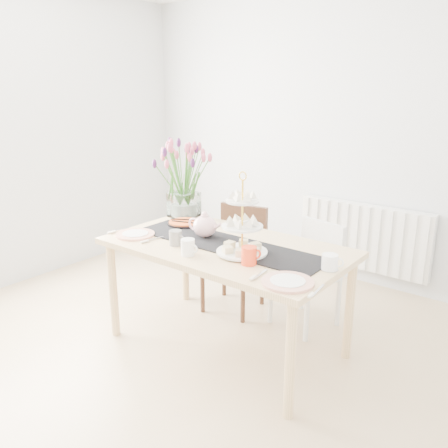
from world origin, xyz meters
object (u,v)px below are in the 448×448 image
Objects in this scene: dining_table at (226,255)px; mug_grey at (176,238)px; mug_white at (188,247)px; plate_right at (288,282)px; teapot at (205,226)px; radiator at (363,237)px; tulip_vase at (183,167)px; cake_stand at (242,234)px; tart_tin at (184,223)px; chair_brown at (238,250)px; cream_jug at (330,262)px; plate_left at (135,234)px; chair_white at (312,267)px; mug_orange at (249,256)px.

mug_grey reaches higher than dining_table.
mug_white is (-0.07, -0.30, 0.13)m from dining_table.
teapot is at bearing 159.38° from plate_right.
tulip_vase reaches higher than radiator.
teapot is (0.49, -0.32, -0.31)m from tulip_vase.
cake_stand is 0.76m from tart_tin.
radiator is 1.44× the size of chair_brown.
mug_white is at bearing -101.00° from radiator.
chair_brown is 8.94× the size of cream_jug.
tart_tin is 0.41m from plate_left.
mug_white is (-0.25, -0.22, -0.08)m from cake_stand.
plate_right is at bearing -2.60° from plate_left.
chair_white is (0.62, 0.11, -0.03)m from chair_brown.
mug_white is at bearing -176.02° from cream_jug.
tart_tin is 2.35× the size of mug_orange.
mug_grey is 0.91× the size of mug_orange.
mug_grey reaches higher than chair_white.
mug_orange is (0.02, -1.81, 0.35)m from radiator.
cream_jug is at bearing 10.16° from cake_stand.
teapot is 0.35m from tart_tin.
tulip_vase is (-0.37, -0.23, 0.66)m from chair_brown.
plate_left is (-0.42, -0.26, -0.08)m from teapot.
chair_white is at bearing 48.90° from teapot.
radiator is 1.96m from plate_right.
plate_left is (-0.95, -0.04, -0.05)m from mug_orange.
mug_grey is (0.26, -0.37, 0.03)m from tart_tin.
cream_jug reaches higher than tart_tin.
chair_brown is at bearing 64.22° from tart_tin.
radiator is 12.91× the size of cream_jug.
teapot is 1.04× the size of tart_tin.
tulip_vase is 0.45m from tart_tin.
mug_orange is at bearing -75.78° from chair_white.
chair_white is at bearing 66.78° from dining_table.
radiator is at bearing 63.31° from plate_left.
tulip_vase is 1.20m from mug_orange.
cake_stand is 0.56m from cream_jug.
dining_table is 0.40m from mug_orange.
chair_brown is at bearing 69.57° from plate_left.
cake_stand is at bearing -18.65° from tart_tin.
plate_right is (0.34, -1.91, 0.31)m from radiator.
chair_white is 7.21× the size of mug_orange.
chair_brown reaches higher than dining_table.
plate_right is (1.27, -0.06, 0.00)m from plate_left.
plate_left is 0.96× the size of plate_right.
plate_right is at bearing -24.58° from dining_table.
mug_orange is (0.32, -0.20, 0.13)m from dining_table.
chair_white is 1.33m from plate_left.
plate_left is (-1.36, -0.25, -0.04)m from cream_jug.
tart_tin is 0.92m from mug_orange.
chair_white is (-0.01, -0.93, 0.00)m from radiator.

